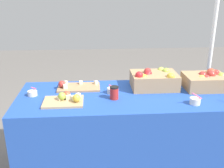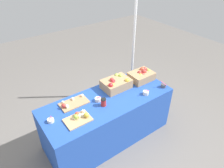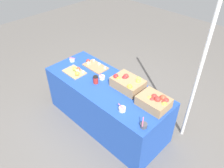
{
  "view_description": "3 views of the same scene",
  "coord_description": "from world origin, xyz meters",
  "views": [
    {
      "loc": [
        -0.28,
        -2.14,
        1.64
      ],
      "look_at": [
        -0.13,
        0.06,
        0.82
      ],
      "focal_mm": 42.96,
      "sensor_mm": 36.0,
      "label": 1
    },
    {
      "loc": [
        -1.28,
        -1.88,
        2.54
      ],
      "look_at": [
        0.12,
        0.05,
        0.93
      ],
      "focal_mm": 32.94,
      "sensor_mm": 36.0,
      "label": 2
    },
    {
      "loc": [
        1.77,
        -1.68,
        2.62
      ],
      "look_at": [
        0.16,
        -0.04,
        0.85
      ],
      "focal_mm": 35.55,
      "sensor_mm": 36.0,
      "label": 3
    }
  ],
  "objects": [
    {
      "name": "cutting_board_back",
      "position": [
        -0.45,
        0.19,
        0.76
      ],
      "size": [
        0.38,
        0.22,
        0.08
      ],
      "color": "tan",
      "rests_on": "table"
    },
    {
      "name": "coffee_cup",
      "position": [
        -0.12,
        -0.08,
        0.8
      ],
      "size": [
        0.07,
        0.07,
        0.11
      ],
      "color": "red",
      "rests_on": "table"
    },
    {
      "name": "sample_bowl_near",
      "position": [
        -0.13,
        0.05,
        0.77
      ],
      "size": [
        0.09,
        0.09,
        0.09
      ],
      "color": "silver",
      "rests_on": "table"
    },
    {
      "name": "apple_crate_left",
      "position": [
        0.74,
        0.11,
        0.82
      ],
      "size": [
        0.37,
        0.28,
        0.17
      ],
      "color": "tan",
      "rests_on": "table"
    },
    {
      "name": "ground_plane",
      "position": [
        0.0,
        0.0,
        0.0
      ],
      "size": [
        10.0,
        10.0,
        0.0
      ],
      "primitive_type": "plane",
      "color": "slate"
    },
    {
      "name": "tent_pole",
      "position": [
        0.99,
        0.61,
        1.11
      ],
      "size": [
        0.04,
        0.04,
        2.22
      ],
      "primitive_type": "cylinder",
      "color": "white",
      "rests_on": "ground_plane"
    },
    {
      "name": "sample_bowl_extra",
      "position": [
        0.86,
        -0.25,
        0.77
      ],
      "size": [
        0.08,
        0.09,
        0.11
      ],
      "color": "#4C4C51",
      "rests_on": "table"
    },
    {
      "name": "sample_bowl_far",
      "position": [
        0.52,
        -0.23,
        0.77
      ],
      "size": [
        0.09,
        0.09,
        0.11
      ],
      "color": "silver",
      "rests_on": "table"
    },
    {
      "name": "table",
      "position": [
        0.0,
        0.0,
        0.37
      ],
      "size": [
        1.9,
        0.76,
        0.74
      ],
      "primitive_type": "cube",
      "color": "#234CAD",
      "rests_on": "ground_plane"
    },
    {
      "name": "cutting_board_front",
      "position": [
        -0.52,
        -0.13,
        0.76
      ],
      "size": [
        0.32,
        0.23,
        0.08
      ],
      "color": "tan",
      "rests_on": "table"
    },
    {
      "name": "sample_bowl_mid",
      "position": [
        -0.82,
        0.04,
        0.76
      ],
      "size": [
        0.08,
        0.1,
        0.1
      ],
      "color": "silver",
      "rests_on": "table"
    },
    {
      "name": "apple_crate_middle",
      "position": [
        0.27,
        0.15,
        0.82
      ],
      "size": [
        0.42,
        0.3,
        0.18
      ],
      "color": "tan",
      "rests_on": "table"
    }
  ]
}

